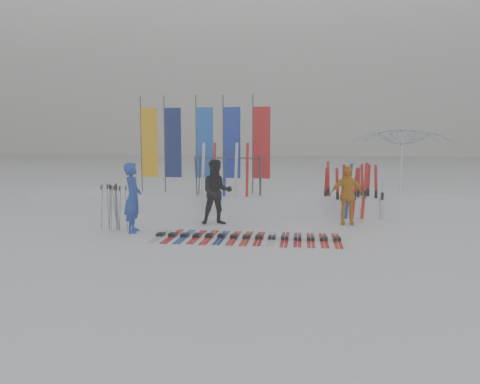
# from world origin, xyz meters

# --- Properties ---
(ground) EXTENTS (120.00, 120.00, 0.00)m
(ground) POSITION_xyz_m (0.00, 0.00, 0.00)
(ground) COLOR white
(ground) RESTS_ON ground
(snow_bank) EXTENTS (14.00, 1.60, 0.60)m
(snow_bank) POSITION_xyz_m (0.00, 4.60, 0.30)
(snow_bank) COLOR white
(snow_bank) RESTS_ON ground
(person_blue) EXTENTS (0.54, 0.71, 1.77)m
(person_blue) POSITION_xyz_m (-2.46, 0.96, 0.89)
(person_blue) COLOR #1C3EA7
(person_blue) RESTS_ON ground
(person_black) EXTENTS (1.05, 0.92, 1.81)m
(person_black) POSITION_xyz_m (-0.55, 2.35, 0.90)
(person_black) COLOR black
(person_black) RESTS_ON ground
(person_yellow) EXTENTS (0.97, 0.44, 1.63)m
(person_yellow) POSITION_xyz_m (3.03, 2.80, 0.81)
(person_yellow) COLOR orange
(person_yellow) RESTS_ON ground
(tent_canopy) EXTENTS (3.93, 3.97, 2.83)m
(tent_canopy) POSITION_xyz_m (5.02, 5.30, 1.41)
(tent_canopy) COLOR white
(tent_canopy) RESTS_ON ground
(ski_row) EXTENTS (4.41, 1.69, 0.07)m
(ski_row) POSITION_xyz_m (0.49, 0.57, 0.03)
(ski_row) COLOR silver
(ski_row) RESTS_ON ground
(pole_cluster) EXTENTS (0.81, 0.51, 1.23)m
(pole_cluster) POSITION_xyz_m (-3.04, 1.23, 0.60)
(pole_cluster) COLOR #595B60
(pole_cluster) RESTS_ON ground
(feather_flags) EXTENTS (4.37, 0.20, 3.20)m
(feather_flags) POSITION_xyz_m (-1.46, 4.83, 2.24)
(feather_flags) COLOR #383A3F
(feather_flags) RESTS_ON ground
(ski_rack) EXTENTS (2.04, 0.80, 1.23)m
(ski_rack) POSITION_xyz_m (-0.50, 4.20, 1.38)
(ski_rack) COLOR #383A3F
(ski_rack) RESTS_ON ground
(upright_skis) EXTENTS (1.70, 1.11, 1.70)m
(upright_skis) POSITION_xyz_m (3.39, 4.20, 0.79)
(upright_skis) COLOR red
(upright_skis) RESTS_ON ground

